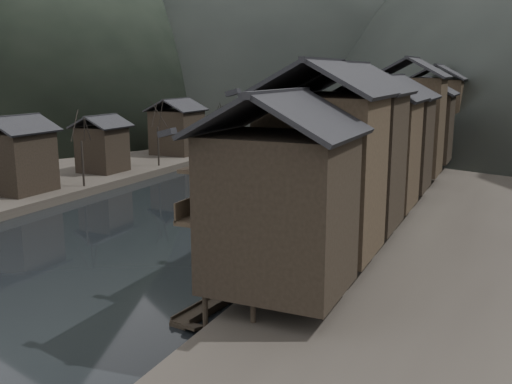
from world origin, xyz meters
The scene contains 12 objects.
water centered at (0.00, 0.00, 0.00)m, with size 300.00×300.00×0.00m, color black.
left_bank centered at (-35.00, 40.00, 0.60)m, with size 40.00×200.00×1.20m, color #2D2823.
stilt_houses centered at (17.28, 19.47, 8.90)m, with size 9.00×67.60×15.51m.
left_houses centered at (-20.50, 20.12, 5.66)m, with size 8.10×53.20×8.73m.
bare_trees centered at (-17.00, 18.39, 6.55)m, with size 3.83×59.91×7.67m.
moored_sampans centered at (11.99, 27.19, 0.20)m, with size 3.35×73.58×0.47m.
midriver_boats centered at (-0.18, 38.44, 0.20)m, with size 11.79×22.13×0.45m.
stone_bridge centered at (0.00, 72.00, 5.11)m, with size 40.00×6.00×9.00m.
hero_sampan centered at (10.04, -0.11, 0.20)m, with size 3.34×4.24×0.43m.
cargo_heap centered at (9.92, 0.06, 0.74)m, with size 1.02×1.34×0.61m, color black.
boatman centered at (10.99, -1.43, 1.27)m, with size 0.61×0.40×1.68m, color slate.
bamboo_pole centered at (11.19, -1.43, 3.79)m, with size 0.06×0.06×4.26m, color #8C7A51.
Camera 1 is at (28.11, -34.50, 13.81)m, focal length 40.00 mm.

